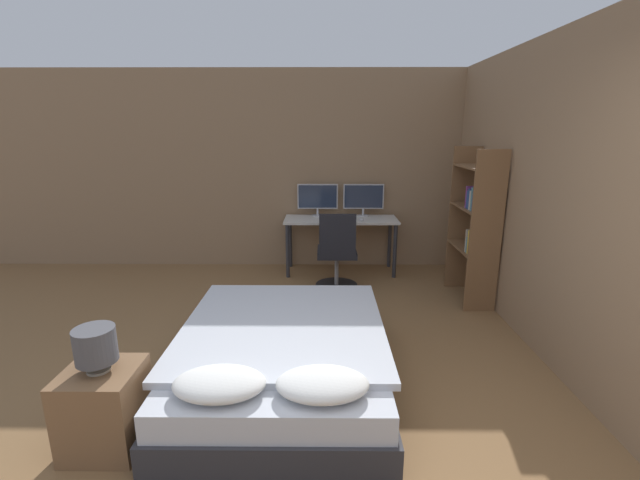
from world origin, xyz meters
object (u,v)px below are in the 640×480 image
Objects in this scene: monitor_right at (364,198)px; office_chair at (337,258)px; nightstand at (105,409)px; keyboard at (341,221)px; monitor_left at (318,198)px; bookshelf at (477,218)px; desk at (341,226)px; bed at (283,357)px; computer_mouse at (362,220)px; bedside_lamp at (95,346)px.

monitor_right reaches higher than office_chair.
nightstand is 3.60m from keyboard.
monitor_left is 0.32× the size of bookshelf.
monitor_left and monitor_right have the same top height.
keyboard is (1.57, 3.20, 0.50)m from nightstand.
monitor_right is (0.31, 0.18, 0.35)m from desk.
monitor_right is 1.65m from bookshelf.
bed is 2.71m from computer_mouse.
monitor_right is at bearing 29.72° from desk.
computer_mouse is (-0.05, -0.36, -0.24)m from monitor_right.
monitor_right is at bearing 133.36° from bookshelf.
bedside_lamp is 0.49× the size of monitor_left.
bookshelf is (1.99, 1.69, 0.73)m from bed.
monitor_right is 0.43m from computer_mouse.
keyboard is at bearing -131.48° from monitor_right.
bedside_lamp reaches higher than nightstand.
monitor_right is 0.57× the size of office_chair.
bedside_lamp is 3.89× the size of computer_mouse.
bookshelf reaches higher than monitor_left.
office_chair is (1.50, 2.71, 0.14)m from nightstand.
office_chair reaches higher than keyboard.
keyboard is at bearing 149.74° from bookshelf.
monitor_right is 7.88× the size of computer_mouse.
nightstand is at bearing -118.96° from office_chair.
office_chair is 1.66m from bookshelf.
bed is 2.65m from keyboard.
bedside_lamp is at bearing -119.81° from computer_mouse.
bedside_lamp reaches higher than desk.
office_chair is (-0.07, -0.67, -0.25)m from desk.
keyboard is (1.57, 3.20, 0.07)m from bedside_lamp.
monitor_left is 1.60× the size of keyboard.
keyboard is (0.54, 2.54, 0.53)m from bed.
monitor_left is 1.00× the size of monitor_right.
monitor_right reaches higher than desk.
office_chair is 0.56× the size of bookshelf.
nightstand is 0.43m from bedside_lamp.
keyboard is (-0.00, -0.18, 0.11)m from desk.
bookshelf reaches higher than computer_mouse.
computer_mouse is 0.70m from office_chair.
bed is at bearing -101.36° from desk.
bedside_lamp is 3.11m from office_chair.
bed is 2.72m from bookshelf.
computer_mouse is at bearing 60.19° from bedside_lamp.
monitor_left is 0.63m from monitor_right.
nightstand is 0.30× the size of bookshelf.
office_chair is (0.24, -0.85, -0.61)m from monitor_left.
bookshelf reaches higher than bedside_lamp.
monitor_right is 0.53m from keyboard.
office_chair is (-0.07, -0.49, -0.36)m from keyboard.
monitor_left reaches higher than computer_mouse.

